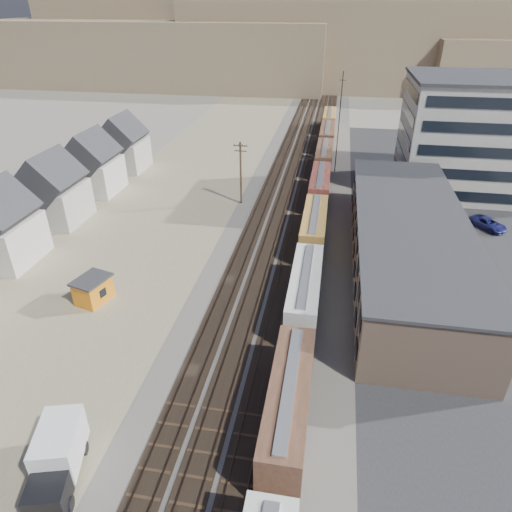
% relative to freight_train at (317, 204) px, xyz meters
% --- Properties ---
extents(ground, '(300.00, 300.00, 0.00)m').
position_rel_freight_train_xyz_m(ground, '(-3.80, -37.37, -2.79)').
color(ground, '#6B6356').
rests_on(ground, ground).
extents(ballast_bed, '(18.00, 200.00, 0.06)m').
position_rel_freight_train_xyz_m(ballast_bed, '(-3.80, 12.63, -2.76)').
color(ballast_bed, '#4C4742').
rests_on(ballast_bed, ground).
extents(dirt_yard, '(24.00, 180.00, 0.03)m').
position_rel_freight_train_xyz_m(dirt_yard, '(-23.80, 2.63, -2.78)').
color(dirt_yard, '#7C6F55').
rests_on(dirt_yard, ground).
extents(asphalt_lot, '(26.00, 120.00, 0.04)m').
position_rel_freight_train_xyz_m(asphalt_lot, '(18.20, -2.37, -2.77)').
color(asphalt_lot, '#232326').
rests_on(asphalt_lot, ground).
extents(rail_tracks, '(11.40, 200.00, 0.24)m').
position_rel_freight_train_xyz_m(rail_tracks, '(-4.35, 12.63, -2.68)').
color(rail_tracks, black).
rests_on(rail_tracks, ground).
extents(freight_train, '(3.00, 119.74, 4.46)m').
position_rel_freight_train_xyz_m(freight_train, '(0.00, 0.00, 0.00)').
color(freight_train, black).
rests_on(freight_train, ground).
extents(warehouse, '(12.40, 40.40, 7.25)m').
position_rel_freight_train_xyz_m(warehouse, '(11.18, -12.37, 0.86)').
color(warehouse, '#A17F65').
rests_on(warehouse, ground).
extents(office_tower, '(22.60, 18.60, 18.45)m').
position_rel_freight_train_xyz_m(office_tower, '(24.15, 17.58, 6.47)').
color(office_tower, '#9E998E').
rests_on(office_tower, ground).
extents(utility_pole_north, '(2.20, 0.32, 10.00)m').
position_rel_freight_train_xyz_m(utility_pole_north, '(-12.30, 4.63, 2.50)').
color(utility_pole_north, '#382619').
rests_on(utility_pole_north, ground).
extents(radio_mast, '(1.20, 0.16, 18.00)m').
position_rel_freight_train_xyz_m(radio_mast, '(2.20, 22.63, 6.33)').
color(radio_mast, black).
rests_on(radio_mast, ground).
extents(townhouse_row, '(8.15, 68.16, 10.47)m').
position_rel_freight_train_xyz_m(townhouse_row, '(-37.80, -12.37, 1.54)').
color(townhouse_row, '#B7B2A8').
rests_on(townhouse_row, ground).
extents(hills_north, '(265.00, 80.00, 32.00)m').
position_rel_freight_train_xyz_m(hills_north, '(-3.63, 130.55, 11.31)').
color(hills_north, brown).
rests_on(hills_north, ground).
extents(box_truck, '(4.24, 7.26, 3.65)m').
position_rel_freight_train_xyz_m(box_truck, '(-14.92, -44.78, -0.94)').
color(box_truck, silver).
rests_on(box_truck, ground).
extents(maintenance_shed, '(3.92, 4.54, 2.85)m').
position_rel_freight_train_xyz_m(maintenance_shed, '(-22.68, -24.74, -1.33)').
color(maintenance_shed, orange).
rests_on(maintenance_shed, ground).
extents(parked_car_blue, '(5.23, 5.83, 1.50)m').
position_rel_freight_train_xyz_m(parked_car_blue, '(24.39, 1.59, -2.04)').
color(parked_car_blue, navy).
rests_on(parked_car_blue, ground).
extents(parked_car_far, '(2.30, 4.39, 1.42)m').
position_rel_freight_train_xyz_m(parked_car_far, '(29.02, 12.39, -2.08)').
color(parked_car_far, silver).
rests_on(parked_car_far, ground).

